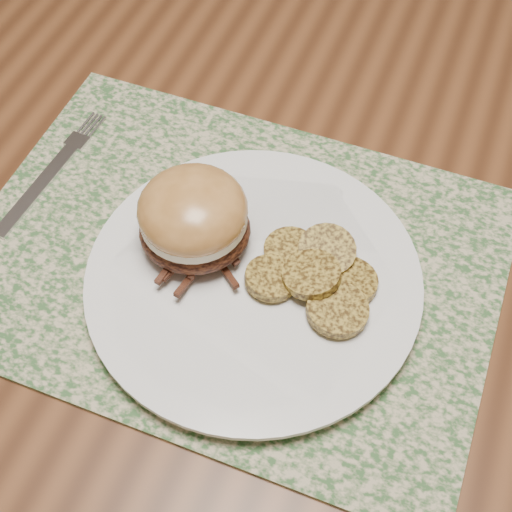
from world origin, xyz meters
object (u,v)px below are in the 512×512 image
at_px(dinner_plate, 254,280).
at_px(fork, 53,171).
at_px(dining_table, 386,306).
at_px(pork_sandwich, 194,218).

height_order(dinner_plate, fork, dinner_plate).
relative_size(dining_table, dinner_plate, 5.77).
bearing_deg(dinner_plate, dining_table, 34.41).
distance_m(pork_sandwich, fork, 0.17).
xyz_separation_m(pork_sandwich, fork, (-0.16, 0.04, -0.05)).
bearing_deg(dining_table, dinner_plate, -145.59).
xyz_separation_m(dining_table, dinner_plate, (-0.11, -0.07, 0.09)).
height_order(dining_table, fork, fork).
bearing_deg(dining_table, pork_sandwich, -159.90).
bearing_deg(dinner_plate, pork_sandwich, 166.93).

